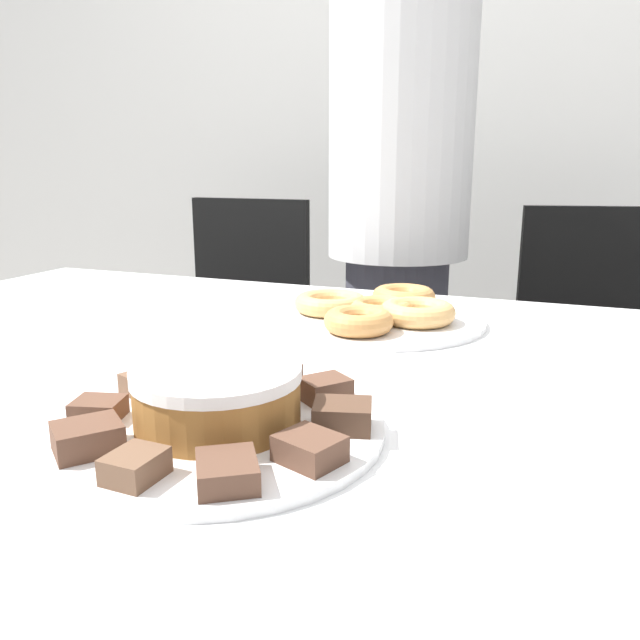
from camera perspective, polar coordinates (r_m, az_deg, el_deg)
The scene contains 23 objects.
wall_back at distance 2.39m, azimuth 14.90°, elevation 21.08°, with size 8.00×0.05×2.60m.
table at distance 0.85m, azimuth -0.70°, elevation -8.67°, with size 1.80×1.05×0.73m.
person_standing at distance 1.61m, azimuth 7.13°, elevation 7.46°, with size 0.35×0.35×1.54m.
office_chair_left at distance 1.94m, azimuth -8.14°, elevation -3.18°, with size 0.44×0.44×0.89m.
office_chair_right at distance 1.71m, azimuth 24.39°, elevation -6.68°, with size 0.53×0.53×0.89m.
plate_cake at distance 0.64m, azimuth -9.24°, elevation -9.71°, with size 0.33×0.33×0.01m.
plate_donuts at distance 1.06m, azimuth 5.47°, elevation 0.03°, with size 0.35×0.35×0.01m.
frosted_cake at distance 0.62m, azimuth -9.36°, elevation -6.81°, with size 0.17×0.17×0.06m.
lamington_0 at distance 0.73m, azimuth -4.04°, elevation -5.14°, with size 0.04×0.05×0.02m.
lamington_1 at distance 0.74m, azimuth -9.85°, elevation -4.61°, with size 0.07×0.08×0.03m.
lamington_2 at distance 0.72m, azimuth -15.50°, elevation -5.66°, with size 0.06×0.06×0.02m.
lamington_3 at distance 0.67m, azimuth -19.59°, elevation -7.67°, with size 0.06×0.05×0.02m.
lamington_4 at distance 0.60m, azimuth -20.47°, elevation -10.04°, with size 0.07×0.07×0.03m.
lamington_5 at distance 0.54m, azimuth -16.54°, elevation -12.68°, with size 0.04×0.05×0.02m.
lamington_6 at distance 0.52m, azimuth -8.50°, elevation -13.52°, with size 0.07×0.07×0.02m.
lamington_7 at distance 0.55m, azimuth -0.95°, elevation -11.68°, with size 0.07×0.06×0.02m.
lamington_8 at distance 0.61m, azimuth 2.07°, elevation -8.73°, with size 0.07×0.06×0.03m.
lamington_9 at distance 0.68m, azimuth 0.47°, elevation -6.35°, with size 0.06×0.06×0.03m.
donut_0 at distance 1.05m, azimuth 5.50°, elevation 1.06°, with size 0.11×0.11×0.03m.
donut_1 at distance 1.08m, azimuth 0.97°, elevation 1.57°, with size 0.13×0.13×0.03m.
donut_2 at distance 0.95m, azimuth 3.54°, elevation -0.09°, with size 0.11×0.11×0.03m.
donut_3 at distance 1.02m, azimuth 8.89°, elevation 0.71°, with size 0.12×0.12×0.03m.
donut_4 at distance 1.13m, azimuth 7.65°, elevation 2.11°, with size 0.11×0.11×0.04m.
Camera 1 is at (0.29, -0.73, 0.99)m, focal length 35.00 mm.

